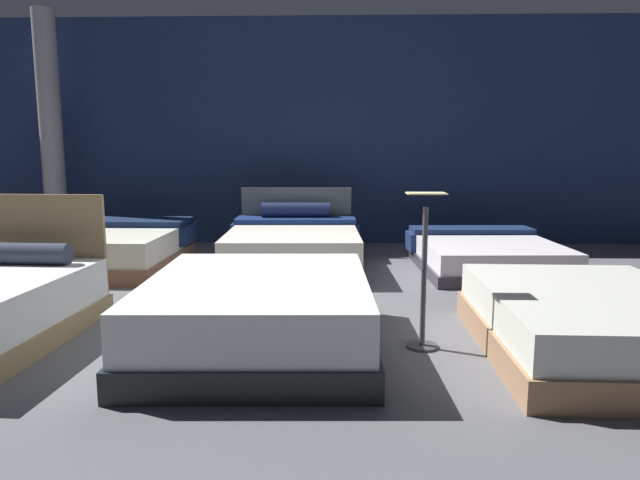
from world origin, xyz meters
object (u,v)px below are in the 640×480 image
(bed_3, at_px, (113,248))
(bed_2, at_px, (591,324))
(bed_4, at_px, (294,246))
(bed_5, at_px, (486,254))
(bed_1, at_px, (259,313))
(price_sign, at_px, (424,288))
(support_pillar, at_px, (51,131))

(bed_3, bearing_deg, bed_2, -32.05)
(bed_4, bearing_deg, bed_5, -3.40)
(bed_3, bearing_deg, bed_5, 0.64)
(bed_1, relative_size, price_sign, 1.78)
(bed_1, xyz_separation_m, bed_4, (0.03, 2.98, 0.00))
(bed_2, height_order, bed_4, bed_4)
(bed_2, distance_m, price_sign, 1.22)
(bed_2, height_order, support_pillar, support_pillar)
(support_pillar, bearing_deg, bed_2, -36.25)
(support_pillar, bearing_deg, price_sign, -41.68)
(bed_2, bearing_deg, bed_3, 148.62)
(bed_2, height_order, bed_5, bed_2)
(bed_3, xyz_separation_m, price_sign, (3.47, -2.86, 0.21))
(bed_1, height_order, bed_3, bed_3)
(bed_3, xyz_separation_m, bed_5, (4.67, 0.02, -0.06))
(bed_5, bearing_deg, bed_1, -132.00)
(bed_1, bearing_deg, bed_3, 125.92)
(bed_4, relative_size, support_pillar, 0.63)
(bed_3, height_order, price_sign, price_sign)
(bed_2, bearing_deg, bed_1, 179.57)
(price_sign, bearing_deg, bed_1, -178.10)
(price_sign, bearing_deg, bed_2, -4.92)
(bed_1, xyz_separation_m, price_sign, (1.22, 0.04, 0.19))
(price_sign, height_order, support_pillar, support_pillar)
(bed_3, distance_m, price_sign, 4.50)
(bed_1, xyz_separation_m, bed_5, (2.42, 2.92, -0.07))
(bed_3, distance_m, bed_5, 4.67)
(bed_3, bearing_deg, price_sign, -39.12)
(bed_3, relative_size, price_sign, 1.75)
(bed_3, bearing_deg, bed_4, 2.43)
(bed_5, distance_m, support_pillar, 6.49)
(bed_1, relative_size, bed_2, 0.99)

